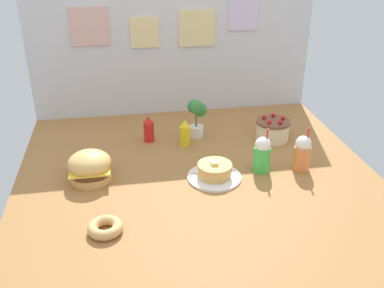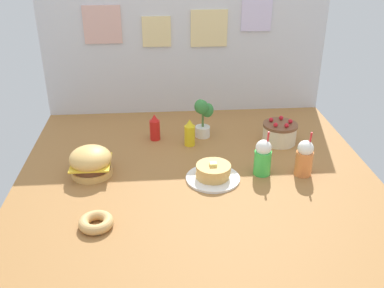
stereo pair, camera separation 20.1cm
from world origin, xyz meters
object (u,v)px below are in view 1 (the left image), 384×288
at_px(mustard_bottle, 185,134).
at_px(orange_float_cup, 302,153).
at_px(cream_soda_cup, 262,154).
at_px(potted_plant, 197,116).
at_px(burger, 90,166).
at_px(layer_cake, 273,130).
at_px(ketchup_bottle, 149,129).
at_px(donut_pink_glaze, 105,227).
at_px(pancake_stack, 214,172).

relative_size(mustard_bottle, orange_float_cup, 0.67).
xyz_separation_m(cream_soda_cup, potted_plant, (-0.28, 0.52, 0.04)).
xyz_separation_m(orange_float_cup, potted_plant, (-0.51, 0.54, 0.04)).
relative_size(burger, mustard_bottle, 1.33).
relative_size(layer_cake, ketchup_bottle, 1.25).
bearing_deg(donut_pink_glaze, pancake_stack, 32.85).
relative_size(burger, potted_plant, 0.87).
bearing_deg(potted_plant, donut_pink_glaze, -122.39).
relative_size(burger, layer_cake, 1.06).
distance_m(pancake_stack, ketchup_bottle, 0.62).
bearing_deg(ketchup_bottle, layer_cake, -7.87).
bearing_deg(pancake_stack, layer_cake, 41.21).
height_order(burger, mustard_bottle, mustard_bottle).
distance_m(ketchup_bottle, potted_plant, 0.32).
distance_m(pancake_stack, layer_cake, 0.64).
bearing_deg(layer_cake, donut_pink_glaze, -143.18).
height_order(ketchup_bottle, potted_plant, potted_plant).
bearing_deg(burger, ketchup_bottle, 50.03).
relative_size(layer_cake, potted_plant, 0.82).
bearing_deg(burger, orange_float_cup, -4.46).
bearing_deg(cream_soda_cup, burger, 175.96).
xyz_separation_m(mustard_bottle, orange_float_cup, (0.61, -0.42, 0.02)).
bearing_deg(donut_pink_glaze, cream_soda_cup, 25.70).
bearing_deg(donut_pink_glaze, potted_plant, 57.61).
xyz_separation_m(ketchup_bottle, cream_soda_cup, (0.60, -0.50, 0.02)).
distance_m(burger, cream_soda_cup, 0.96).
bearing_deg(ketchup_bottle, orange_float_cup, -32.06).
bearing_deg(donut_pink_glaze, layer_cake, 36.82).
relative_size(burger, cream_soda_cup, 0.88).
xyz_separation_m(mustard_bottle, potted_plant, (0.10, 0.12, 0.06)).
bearing_deg(ketchup_bottle, donut_pink_glaze, -106.86).
xyz_separation_m(pancake_stack, orange_float_cup, (0.51, 0.01, 0.07)).
height_order(ketchup_bottle, orange_float_cup, orange_float_cup).
distance_m(burger, layer_cake, 1.20).
bearing_deg(orange_float_cup, potted_plant, 133.46).
distance_m(pancake_stack, donut_pink_glaze, 0.71).
distance_m(cream_soda_cup, orange_float_cup, 0.23).
bearing_deg(pancake_stack, potted_plant, 90.05).
bearing_deg(layer_cake, cream_soda_cup, -117.40).
height_order(layer_cake, ketchup_bottle, ketchup_bottle).
height_order(burger, potted_plant, potted_plant).
bearing_deg(pancake_stack, mustard_bottle, 102.72).
height_order(mustard_bottle, orange_float_cup, orange_float_cup).
xyz_separation_m(burger, mustard_bottle, (0.58, 0.33, 0.00)).
bearing_deg(donut_pink_glaze, orange_float_cup, 19.75).
distance_m(pancake_stack, mustard_bottle, 0.45).
distance_m(layer_cake, donut_pink_glaze, 1.35).
bearing_deg(layer_cake, pancake_stack, -138.79).
height_order(orange_float_cup, donut_pink_glaze, orange_float_cup).
xyz_separation_m(burger, layer_cake, (1.16, 0.32, -0.01)).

